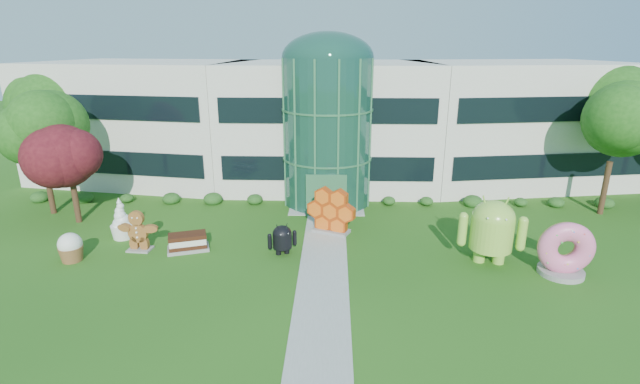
# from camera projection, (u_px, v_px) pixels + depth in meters

# --- Properties ---
(ground) EXTENTS (140.00, 140.00, 0.00)m
(ground) POSITION_uv_depth(u_px,v_px,m) (323.00, 285.00, 21.47)
(ground) COLOR #215114
(ground) RESTS_ON ground
(building) EXTENTS (46.00, 15.00, 9.30)m
(building) POSITION_uv_depth(u_px,v_px,m) (329.00, 122.00, 37.17)
(building) COLOR beige
(building) RESTS_ON ground
(atrium) EXTENTS (6.00, 6.00, 9.80)m
(atrium) POSITION_uv_depth(u_px,v_px,m) (327.00, 133.00, 31.39)
(atrium) COLOR #194738
(atrium) RESTS_ON ground
(walkway) EXTENTS (2.40, 20.00, 0.04)m
(walkway) POSITION_uv_depth(u_px,v_px,m) (324.00, 265.00, 23.37)
(walkway) COLOR #9E9E93
(walkway) RESTS_ON ground
(tree_red) EXTENTS (4.00, 4.00, 6.00)m
(tree_red) POSITION_uv_depth(u_px,v_px,m) (71.00, 176.00, 28.15)
(tree_red) COLOR #3F0C14
(tree_red) RESTS_ON ground
(trees_backdrop) EXTENTS (52.00, 8.00, 8.40)m
(trees_backdrop) POSITION_uv_depth(u_px,v_px,m) (328.00, 140.00, 32.56)
(trees_backdrop) COLOR #1A4D13
(trees_backdrop) RESTS_ON ground
(android_green) EXTENTS (3.78, 2.86, 3.88)m
(android_green) POSITION_uv_depth(u_px,v_px,m) (492.00, 227.00, 23.14)
(android_green) COLOR #93CC41
(android_green) RESTS_ON ground
(android_black) EXTENTS (1.94, 1.64, 1.87)m
(android_black) POSITION_uv_depth(u_px,v_px,m) (282.00, 237.00, 24.38)
(android_black) COLOR black
(android_black) RESTS_ON ground
(donut) EXTENTS (2.76, 1.51, 2.76)m
(donut) POSITION_uv_depth(u_px,v_px,m) (565.00, 248.00, 22.08)
(donut) COLOR #DA5382
(donut) RESTS_ON ground
(gingerbread) EXTENTS (2.54, 1.16, 2.28)m
(gingerbread) POSITION_uv_depth(u_px,v_px,m) (138.00, 231.00, 24.75)
(gingerbread) COLOR brown
(gingerbread) RESTS_ON ground
(ice_cream_sandwich) EXTENTS (2.39, 1.71, 0.96)m
(ice_cream_sandwich) POSITION_uv_depth(u_px,v_px,m) (188.00, 242.00, 24.91)
(ice_cream_sandwich) COLOR black
(ice_cream_sandwich) RESTS_ON ground
(honeycomb) EXTENTS (3.34, 2.28, 2.48)m
(honeycomb) POSITION_uv_depth(u_px,v_px,m) (331.00, 213.00, 27.10)
(honeycomb) COLOR orange
(honeycomb) RESTS_ON ground
(froyo) EXTENTS (1.77, 1.77, 2.38)m
(froyo) POSITION_uv_depth(u_px,v_px,m) (121.00, 218.00, 26.32)
(froyo) COLOR white
(froyo) RESTS_ON ground
(cupcake) EXTENTS (1.61, 1.61, 1.52)m
(cupcake) POSITION_uv_depth(u_px,v_px,m) (70.00, 247.00, 23.66)
(cupcake) COLOR white
(cupcake) RESTS_ON ground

